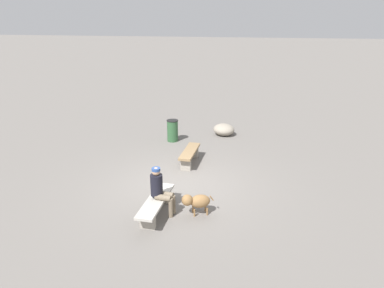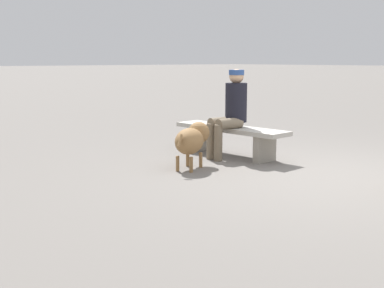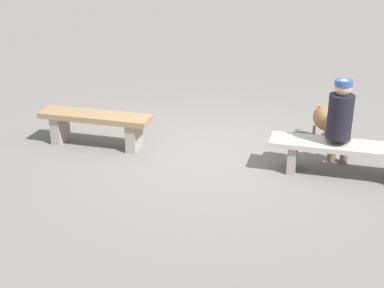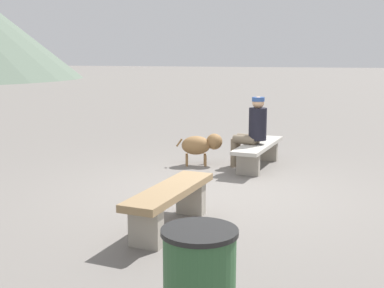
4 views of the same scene
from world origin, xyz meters
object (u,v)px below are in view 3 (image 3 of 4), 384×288
at_px(bench_left, 96,123).
at_px(seated_person, 340,120).
at_px(dog, 328,120).
at_px(bench_right, 344,152).

distance_m(bench_left, seated_person, 3.31).
bearing_deg(seated_person, dog, 104.31).
xyz_separation_m(bench_right, dog, (-0.27, 0.97, 0.06)).
xyz_separation_m(bench_left, seated_person, (3.29, 0.16, 0.36)).
height_order(bench_left, seated_person, seated_person).
distance_m(seated_person, dog, 0.95).
height_order(bench_right, dog, dog).
xyz_separation_m(seated_person, dog, (-0.18, 0.88, -0.32)).
height_order(bench_right, seated_person, seated_person).
bearing_deg(seated_person, bench_left, -174.54).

